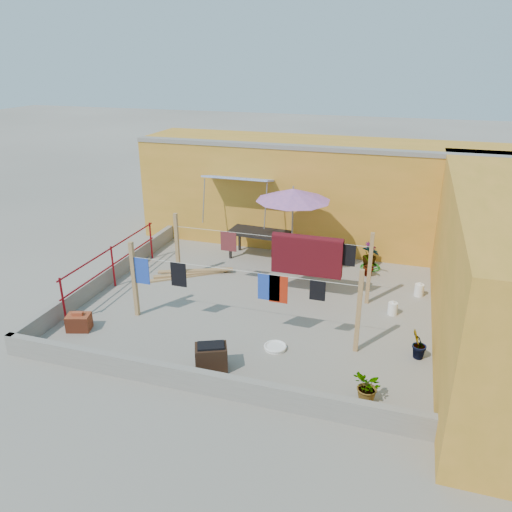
# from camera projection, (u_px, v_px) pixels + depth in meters

# --- Properties ---
(ground) EXTENTS (80.00, 80.00, 0.00)m
(ground) POSITION_uv_depth(u_px,v_px,m) (259.00, 303.00, 12.10)
(ground) COLOR #9E998E
(ground) RESTS_ON ground
(wall_back) EXTENTS (11.00, 3.27, 3.21)m
(wall_back) POSITION_uv_depth(u_px,v_px,m) (318.00, 192.00, 15.50)
(wall_back) COLOR orange
(wall_back) RESTS_ON ground
(wall_right) EXTENTS (2.40, 9.00, 3.20)m
(wall_right) POSITION_uv_depth(u_px,v_px,m) (505.00, 268.00, 10.05)
(wall_right) COLOR orange
(wall_right) RESTS_ON ground
(parapet_front) EXTENTS (8.30, 0.16, 0.44)m
(parapet_front) POSITION_uv_depth(u_px,v_px,m) (199.00, 381.00, 8.86)
(parapet_front) COLOR gray
(parapet_front) RESTS_ON ground
(parapet_left) EXTENTS (0.16, 7.30, 0.44)m
(parapet_left) POSITION_uv_depth(u_px,v_px,m) (111.00, 274.00, 13.15)
(parapet_left) COLOR gray
(parapet_left) RESTS_ON ground
(red_railing) EXTENTS (0.05, 4.20, 1.10)m
(red_railing) POSITION_uv_depth(u_px,v_px,m) (112.00, 260.00, 12.72)
(red_railing) COLOR maroon
(red_railing) RESTS_ON ground
(clothesline_rig) EXTENTS (5.09, 2.35, 1.80)m
(clothesline_rig) POSITION_uv_depth(u_px,v_px,m) (297.00, 260.00, 11.98)
(clothesline_rig) COLOR tan
(clothesline_rig) RESTS_ON ground
(patio_umbrella) EXTENTS (2.15, 2.15, 2.40)m
(patio_umbrella) POSITION_uv_depth(u_px,v_px,m) (293.00, 195.00, 13.13)
(patio_umbrella) COLOR gray
(patio_umbrella) RESTS_ON ground
(outdoor_table) EXTENTS (1.80, 0.98, 0.82)m
(outdoor_table) POSITION_uv_depth(u_px,v_px,m) (259.00, 234.00, 14.52)
(outdoor_table) COLOR black
(outdoor_table) RESTS_ON ground
(brick_stack) EXTENTS (0.58, 0.49, 0.43)m
(brick_stack) POSITION_uv_depth(u_px,v_px,m) (79.00, 322.00, 10.87)
(brick_stack) COLOR #963C22
(brick_stack) RESTS_ON ground
(lumber_pile) EXTENTS (1.98, 1.38, 0.13)m
(lumber_pile) POSITION_uv_depth(u_px,v_px,m) (191.00, 273.00, 13.57)
(lumber_pile) COLOR tan
(lumber_pile) RESTS_ON ground
(brazier) EXTENTS (0.72, 0.61, 0.54)m
(brazier) POSITION_uv_depth(u_px,v_px,m) (211.00, 357.00, 9.47)
(brazier) COLOR black
(brazier) RESTS_ON ground
(white_basin) EXTENTS (0.47, 0.47, 0.08)m
(white_basin) POSITION_uv_depth(u_px,v_px,m) (275.00, 347.00, 10.21)
(white_basin) COLOR white
(white_basin) RESTS_ON ground
(water_jug_a) EXTENTS (0.23, 0.23, 0.36)m
(water_jug_a) POSITION_uv_depth(u_px,v_px,m) (419.00, 290.00, 12.41)
(water_jug_a) COLOR white
(water_jug_a) RESTS_ON ground
(water_jug_b) EXTENTS (0.22, 0.22, 0.34)m
(water_jug_b) POSITION_uv_depth(u_px,v_px,m) (393.00, 309.00, 11.52)
(water_jug_b) COLOR white
(water_jug_b) RESTS_ON ground
(green_hose) EXTENTS (0.57, 0.57, 0.08)m
(green_hose) POSITION_uv_depth(u_px,v_px,m) (370.00, 267.00, 14.06)
(green_hose) COLOR #1D7E1C
(green_hose) RESTS_ON ground
(plant_back_a) EXTENTS (0.82, 0.76, 0.74)m
(plant_back_a) POSITION_uv_depth(u_px,v_px,m) (316.00, 261.00, 13.56)
(plant_back_a) COLOR #215D1A
(plant_back_a) RESTS_ON ground
(plant_back_b) EXTENTS (0.52, 0.52, 0.70)m
(plant_back_b) POSITION_uv_depth(u_px,v_px,m) (370.00, 255.00, 14.08)
(plant_back_b) COLOR #215D1A
(plant_back_b) RESTS_ON ground
(plant_right_a) EXTENTS (0.58, 0.51, 0.92)m
(plant_right_a) POSITION_uv_depth(u_px,v_px,m) (370.00, 260.00, 13.41)
(plant_right_a) COLOR #215D1A
(plant_right_a) RESTS_ON ground
(plant_right_b) EXTENTS (0.43, 0.45, 0.64)m
(plant_right_b) POSITION_uv_depth(u_px,v_px,m) (419.00, 345.00, 9.78)
(plant_right_b) COLOR #215D1A
(plant_right_b) RESTS_ON ground
(plant_right_c) EXTENTS (0.65, 0.68, 0.58)m
(plant_right_c) POSITION_uv_depth(u_px,v_px,m) (368.00, 387.00, 8.58)
(plant_right_c) COLOR #215D1A
(plant_right_c) RESTS_ON ground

